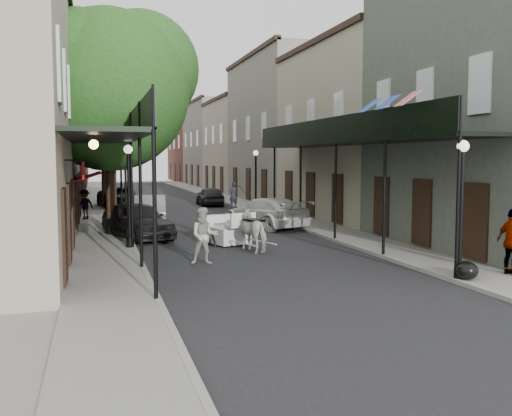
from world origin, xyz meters
TOP-DOWN VIEW (x-y plane):
  - ground at (0.00, 0.00)m, footprint 140.00×140.00m
  - road at (0.00, 20.00)m, footprint 8.00×90.00m
  - sidewalk_left at (-5.00, 20.00)m, footprint 2.20×90.00m
  - sidewalk_right at (5.00, 20.00)m, footprint 2.20×90.00m
  - building_row_left at (-8.60, 30.00)m, footprint 5.00×80.00m
  - building_row_right at (8.60, 30.00)m, footprint 5.00×80.00m
  - gallery_left at (-4.79, 6.98)m, footprint 2.20×18.05m
  - gallery_right at (4.79, 6.98)m, footprint 2.20×18.05m
  - tree_near at (-4.20, 10.18)m, footprint 7.31×6.80m
  - tree_far at (-4.25, 24.18)m, footprint 6.45×6.00m
  - lamppost_right_near at (4.10, -2.00)m, footprint 0.32×0.32m
  - lamppost_left at (-4.10, 6.00)m, footprint 0.32×0.32m
  - lamppost_right_far at (4.10, 18.00)m, footprint 0.32×0.32m
  - horse at (0.25, 4.53)m, footprint 1.32×1.92m
  - carriage at (-0.49, 6.73)m, footprint 1.98×2.47m
  - pedestrian_walking at (-2.00, 2.58)m, footprint 0.96×0.79m
  - pedestrian_sidewalk_left at (-5.80, 16.44)m, footprint 1.17×1.07m
  - car_left_near at (-3.60, 9.00)m, footprint 3.15×4.91m
  - car_left_mid at (-2.60, 14.08)m, footprint 1.97×4.54m
  - car_left_far at (-3.60, 24.00)m, footprint 3.22×5.61m
  - car_right_near at (2.60, 11.05)m, footprint 3.71×5.46m
  - car_right_far at (2.60, 24.56)m, footprint 1.74×4.02m
  - trash_bags at (4.32, -2.03)m, footprint 0.85×1.00m

SIDE VIEW (x-z plane):
  - ground at x=0.00m, z-range 0.00..0.00m
  - road at x=0.00m, z-range 0.00..0.01m
  - sidewalk_left at x=-5.00m, z-range 0.00..0.12m
  - sidewalk_right at x=5.00m, z-range 0.00..0.12m
  - trash_bags at x=4.32m, z-range 0.10..0.60m
  - car_right_far at x=2.60m, z-range 0.00..1.35m
  - car_left_mid at x=-2.60m, z-range 0.00..1.45m
  - car_right_near at x=2.60m, z-range 0.00..1.47m
  - car_left_far at x=-3.60m, z-range 0.00..1.47m
  - horse at x=0.25m, z-range 0.00..1.49m
  - car_left_near at x=-3.60m, z-range 0.00..1.56m
  - pedestrian_walking at x=-2.00m, z-range 0.00..1.80m
  - pedestrian_sidewalk_left at x=-5.80m, z-range 0.12..1.70m
  - carriage at x=-0.49m, z-range -0.28..2.21m
  - lamppost_right_near at x=4.10m, z-range 0.19..3.90m
  - lamppost_left at x=-4.10m, z-range 0.19..3.90m
  - lamppost_right_far at x=4.10m, z-range 0.19..3.90m
  - gallery_left at x=-4.79m, z-range 1.61..6.49m
  - gallery_right at x=4.79m, z-range 1.61..6.49m
  - building_row_left at x=-8.60m, z-range 0.00..10.50m
  - building_row_right at x=8.60m, z-range 0.00..10.50m
  - tree_far at x=-4.25m, z-range 1.53..10.14m
  - tree_near at x=-4.20m, z-range 1.67..11.30m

